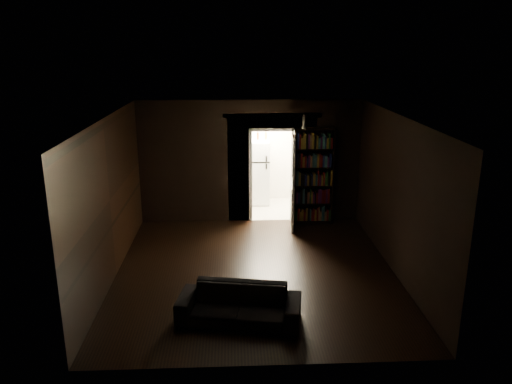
# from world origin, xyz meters

# --- Properties ---
(ground) EXTENTS (5.50, 5.50, 0.00)m
(ground) POSITION_xyz_m (0.00, 0.00, 0.00)
(ground) COLOR black
(ground) RESTS_ON ground
(room_walls) EXTENTS (5.02, 5.61, 2.84)m
(room_walls) POSITION_xyz_m (-0.01, 1.07, 1.68)
(room_walls) COLOR black
(room_walls) RESTS_ON ground
(kitchen_alcove) EXTENTS (2.20, 1.80, 2.60)m
(kitchen_alcove) POSITION_xyz_m (0.50, 3.87, 1.21)
(kitchen_alcove) COLOR #B0AC99
(kitchen_alcove) RESTS_ON ground
(sofa) EXTENTS (1.92, 1.09, 0.70)m
(sofa) POSITION_xyz_m (-0.32, -1.64, 0.35)
(sofa) COLOR black
(sofa) RESTS_ON ground
(bookshelf) EXTENTS (0.94, 0.45, 2.20)m
(bookshelf) POSITION_xyz_m (1.41, 2.55, 1.10)
(bookshelf) COLOR black
(bookshelf) RESTS_ON ground
(refrigerator) EXTENTS (0.77, 0.72, 1.65)m
(refrigerator) POSITION_xyz_m (0.16, 4.11, 0.82)
(refrigerator) COLOR white
(refrigerator) RESTS_ON ground
(door) EXTENTS (0.13, 0.85, 2.05)m
(door) POSITION_xyz_m (0.93, 2.31, 1.02)
(door) COLOR white
(door) RESTS_ON ground
(figurine) EXTENTS (0.11, 0.11, 0.29)m
(figurine) POSITION_xyz_m (1.17, 2.48, 2.35)
(figurine) COLOR white
(figurine) RESTS_ON bookshelf
(bottles) EXTENTS (0.66, 0.16, 0.26)m
(bottles) POSITION_xyz_m (0.25, 4.13, 1.78)
(bottles) COLOR black
(bottles) RESTS_ON refrigerator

